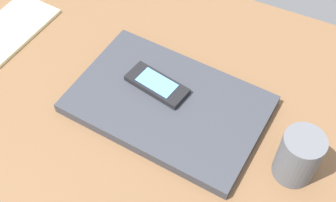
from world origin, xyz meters
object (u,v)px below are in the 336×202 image
object	(u,v)px
cell_phone_on_laptop	(157,85)
notepad	(10,30)
pen_cup	(298,156)
laptop_closed	(168,104)

from	to	relation	value
cell_phone_on_laptop	notepad	distance (cm)	36.13
cell_phone_on_laptop	pen_cup	size ratio (longest dim) A/B	1.28
laptop_closed	cell_phone_on_laptop	world-z (taller)	cell_phone_on_laptop
laptop_closed	pen_cup	world-z (taller)	pen_cup
cell_phone_on_laptop	notepad	world-z (taller)	cell_phone_on_laptop
laptop_closed	notepad	distance (cm)	39.49
laptop_closed	cell_phone_on_laptop	xyz separation A→B (cm)	(3.30, -2.06, 1.66)
notepad	pen_cup	world-z (taller)	pen_cup
notepad	pen_cup	distance (cm)	64.35
cell_phone_on_laptop	pen_cup	distance (cm)	28.36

